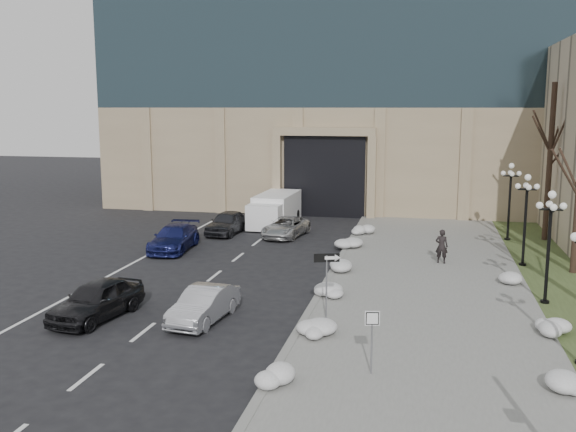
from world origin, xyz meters
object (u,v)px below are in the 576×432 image
car_a (97,300)px  lamppost_b (550,232)px  car_e (227,222)px  car_d (286,227)px  car_b (204,305)px  keep_sign (372,329)px  box_truck (275,210)px  lamppost_c (526,208)px  lamppost_d (510,191)px  one_way_sign (331,266)px  car_c (174,238)px  pedestrian (442,246)px

car_a → lamppost_b: bearing=27.2°
car_e → car_d: bearing=2.8°
car_b → keep_sign: keep_sign is taller
car_b → box_truck: box_truck is taller
lamppost_c → car_e: bearing=163.4°
car_e → lamppost_b: bearing=-29.2°
box_truck → lamppost_d: lamppost_d is taller
one_way_sign → lamppost_c: lamppost_c is taller
car_d → lamppost_d: (13.47, 1.46, 2.46)m
box_truck → one_way_sign: size_ratio=2.45×
car_b → car_c: 12.71m
one_way_sign → lamppost_b: lamppost_b is taller
box_truck → pedestrian: bearing=-38.9°
one_way_sign → lamppost_c: (8.30, 10.61, 0.84)m
box_truck → lamppost_d: (15.13, -2.56, 2.06)m
one_way_sign → car_c: bearing=117.2°
car_c → lamppost_b: lamppost_b is taller
car_b → lamppost_d: (13.05, 17.88, 2.42)m
car_d → pedestrian: 10.91m
car_a → box_truck: size_ratio=0.66×
car_b → car_e: car_e is taller
pedestrian → lamppost_c: bearing=-164.7°
car_e → keep_sign: size_ratio=2.08×
box_truck → car_c: bearing=-110.5°
lamppost_b → lamppost_d: same height
car_e → lamppost_c: size_ratio=0.91×
car_a → car_e: car_a is taller
car_e → box_truck: size_ratio=0.65×
car_b → lamppost_d: size_ratio=0.83×
car_d → box_truck: bearing=121.1°
car_e → box_truck: box_truck is taller
lamppost_c → car_a: bearing=-145.2°
car_d → lamppost_c: bearing=-12.0°
car_a → lamppost_c: 21.06m
car_c → lamppost_b: bearing=-22.9°
car_a → car_d: size_ratio=1.00×
car_b → lamppost_c: lamppost_c is taller
lamppost_b → car_c: bearing=161.2°
box_truck → one_way_sign: 20.85m
car_d → car_e: bearing=-173.3°
car_a → car_e: (-0.16, 17.10, -0.02)m
pedestrian → lamppost_d: size_ratio=0.37×
lamppost_b → car_d: bearing=139.4°
car_a → one_way_sign: size_ratio=1.63×
car_c → one_way_sign: (10.55, -10.54, 1.53)m
car_e → lamppost_b: lamppost_b is taller
car_a → car_c: size_ratio=0.91×
box_truck → lamppost_c: bearing=-29.2°
car_e → lamppost_d: size_ratio=0.91×
car_b → one_way_sign: 5.07m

